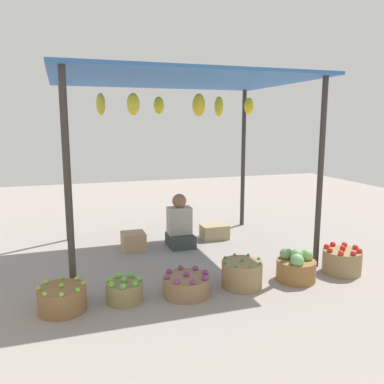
# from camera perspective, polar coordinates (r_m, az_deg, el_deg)

# --- Properties ---
(ground_plane) EXTENTS (14.00, 14.00, 0.00)m
(ground_plane) POSITION_cam_1_polar(r_m,az_deg,el_deg) (5.71, -1.75, -8.52)
(ground_plane) COLOR gray
(market_stall_structure) EXTENTS (3.26, 2.48, 2.39)m
(market_stall_structure) POSITION_cam_1_polar(r_m,az_deg,el_deg) (5.42, -1.87, 14.15)
(market_stall_structure) COLOR #38332D
(market_stall_structure) RESTS_ON ground
(vendor_person) EXTENTS (0.36, 0.44, 0.78)m
(vendor_person) POSITION_cam_1_polar(r_m,az_deg,el_deg) (5.88, -1.76, -4.92)
(vendor_person) COLOR #343D3E
(vendor_person) RESTS_ON ground
(basket_limes) EXTENTS (0.46, 0.46, 0.28)m
(basket_limes) POSITION_cam_1_polar(r_m,az_deg,el_deg) (4.18, -18.12, -14.33)
(basket_limes) COLOR olive
(basket_limes) RESTS_ON ground
(basket_green_apples) EXTENTS (0.38, 0.38, 0.26)m
(basket_green_apples) POSITION_cam_1_polar(r_m,az_deg,el_deg) (4.24, -9.66, -13.78)
(basket_green_apples) COLOR olive
(basket_green_apples) RESTS_ON ground
(basket_purple_onions) EXTENTS (0.50, 0.50, 0.26)m
(basket_purple_onions) POSITION_cam_1_polar(r_m,az_deg,el_deg) (4.33, -0.81, -13.19)
(basket_purple_onions) COLOR #92704F
(basket_purple_onions) RESTS_ON ground
(basket_green_chilies) EXTENTS (0.45, 0.45, 0.32)m
(basket_green_chilies) POSITION_cam_1_polar(r_m,az_deg,el_deg) (4.55, 7.17, -11.56)
(basket_green_chilies) COLOR #967A52
(basket_green_chilies) RESTS_ON ground
(basket_cabbages) EXTENTS (0.45, 0.45, 0.38)m
(basket_cabbages) POSITION_cam_1_polar(r_m,az_deg,el_deg) (4.82, 14.69, -10.40)
(basket_cabbages) COLOR olive
(basket_cabbages) RESTS_ON ground
(basket_red_tomatoes) EXTENTS (0.46, 0.46, 0.34)m
(basket_red_tomatoes) POSITION_cam_1_polar(r_m,az_deg,el_deg) (5.23, 20.69, -9.23)
(basket_red_tomatoes) COLOR #927950
(basket_red_tomatoes) RESTS_ON ground
(wooden_crate_near_vendor) EXTENTS (0.33, 0.32, 0.25)m
(wooden_crate_near_vendor) POSITION_cam_1_polar(r_m,az_deg,el_deg) (5.82, -8.40, -6.95)
(wooden_crate_near_vendor) COLOR tan
(wooden_crate_near_vendor) RESTS_ON ground
(wooden_crate_stacked_rear) EXTENTS (0.42, 0.27, 0.22)m
(wooden_crate_stacked_rear) POSITION_cam_1_polar(r_m,az_deg,el_deg) (6.28, 3.25, -5.73)
(wooden_crate_stacked_rear) COLOR tan
(wooden_crate_stacked_rear) RESTS_ON ground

